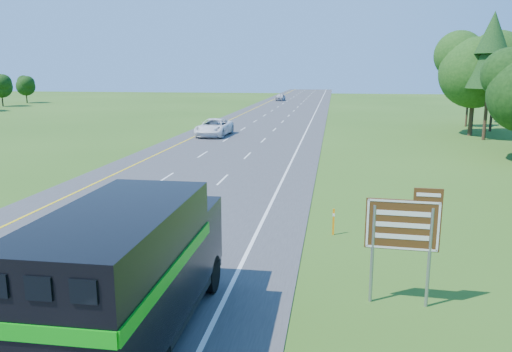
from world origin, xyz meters
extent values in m
cube|color=#38383A|center=(0.00, 50.00, 0.02)|extent=(15.00, 260.00, 0.04)
cube|color=yellow|center=(-5.50, 50.00, 0.04)|extent=(0.15, 260.00, 0.01)
cube|color=white|center=(5.50, 50.00, 0.04)|extent=(0.15, 260.00, 0.01)
cylinder|color=black|center=(2.81, 13.40, 0.61)|extent=(0.37, 1.13, 1.13)
cylinder|color=black|center=(4.97, 13.41, 0.61)|extent=(0.37, 1.13, 1.13)
cube|color=black|center=(3.91, 10.11, 0.73)|extent=(2.53, 8.24, 0.29)
cube|color=black|center=(3.89, 13.30, 1.85)|extent=(2.53, 1.87, 1.95)
cube|color=black|center=(3.88, 14.25, 2.36)|extent=(2.26, 0.08, 0.62)
cube|color=black|center=(3.92, 9.39, 2.29)|extent=(2.61, 5.98, 2.83)
cube|color=#08990D|center=(3.94, 6.39, 2.43)|extent=(2.57, 0.06, 0.31)
cube|color=#08990D|center=(2.61, 9.38, 2.43)|extent=(0.08, 5.97, 0.31)
cube|color=#08990D|center=(5.22, 9.40, 2.43)|extent=(0.08, 5.97, 0.31)
cube|color=black|center=(3.94, 6.39, 3.24)|extent=(0.46, 0.04, 0.41)
cube|color=black|center=(4.71, 6.40, 3.24)|extent=(0.46, 0.04, 0.41)
imported|color=white|center=(-3.67, 49.56, 0.91)|extent=(3.11, 6.38, 1.75)
imported|color=#B9B9C0|center=(-3.49, 111.47, 0.80)|extent=(2.14, 4.60, 1.53)
cylinder|color=gray|center=(9.75, 13.54, 1.47)|extent=(0.10, 0.10, 2.94)
cylinder|color=gray|center=(11.31, 13.47, 1.47)|extent=(0.10, 0.10, 2.94)
cube|color=#4E2A10|center=(10.53, 13.51, 2.40)|extent=(2.06, 0.16, 1.47)
cube|color=#4E2A10|center=(11.17, 13.47, 3.31)|extent=(0.79, 0.10, 0.35)
cube|color=white|center=(10.53, 13.47, 2.40)|extent=(1.96, 0.11, 1.41)
cube|color=orange|center=(8.64, 19.52, 0.56)|extent=(0.08, 0.04, 1.11)
cube|color=white|center=(8.64, 19.52, 0.86)|extent=(0.09, 0.05, 0.12)
camera|label=1|loc=(8.53, -0.41, 6.66)|focal=35.00mm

